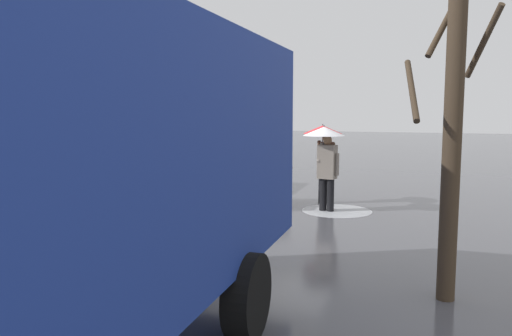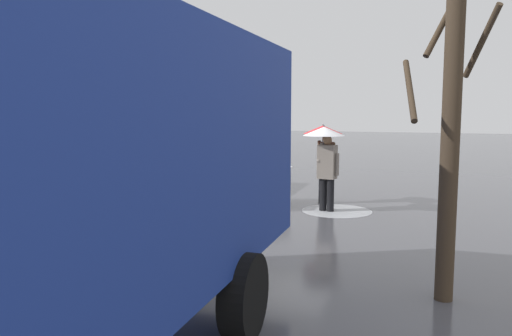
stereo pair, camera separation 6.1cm
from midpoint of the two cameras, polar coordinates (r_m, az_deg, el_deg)
name	(u,v)px [view 2 (the right image)]	position (r m, az deg, el deg)	size (l,w,h in m)	color
ground_plane	(284,204)	(13.69, 3.31, -4.07)	(90.00, 90.00, 0.00)	#4C4C51
slush_patch_near_cluster	(171,238)	(10.24, -9.36, -7.81)	(1.45, 1.45, 0.01)	#ADAFB5
slush_patch_under_van	(337,211)	(12.93, 9.22, -4.77)	(1.75, 1.75, 0.01)	#ADAFB5
slush_patch_mid_street	(116,280)	(8.03, -15.30, -12.03)	(2.24, 2.24, 0.01)	silver
cargo_van_parked_right	(168,157)	(14.70, -9.81, 1.23)	(2.31, 5.40, 2.60)	white
box_truck_background	(45,182)	(4.59, -22.36, -1.42)	(2.90, 8.32, 3.38)	navy
shopping_cart_vendor	(275,184)	(13.43, 2.23, -1.81)	(0.80, 0.96, 1.04)	#B2B2B7
hand_dolly_boxes	(236,173)	(13.73, -2.09, -0.59)	(0.66, 0.80, 1.47)	#515156
pedestrian_pink_side	(326,149)	(12.70, 7.98, 2.19)	(1.04, 1.04, 2.15)	black
pedestrian_black_side	(324,146)	(13.73, 7.83, 2.52)	(1.04, 1.04, 2.15)	black
bare_tree_near	(449,141)	(7.05, 21.15, 2.84)	(1.19, 1.17, 4.08)	#423323
bare_tree_far	(120,150)	(5.37, -14.76, 1.94)	(0.71, 1.02, 4.09)	#423323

